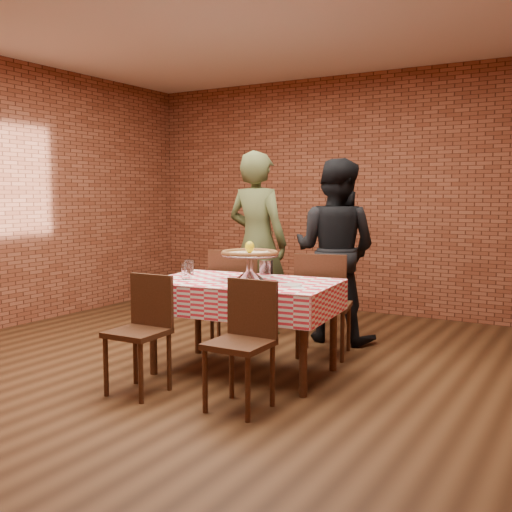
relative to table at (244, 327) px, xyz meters
name	(u,v)px	position (x,y,z in m)	size (l,w,h in m)	color
ground	(205,369)	(-0.33, -0.09, -0.38)	(6.00, 6.00, 0.00)	black
back_wall	(345,194)	(-0.33, 2.91, 1.08)	(5.50, 5.50, 0.00)	brown
table	(244,327)	(0.00, 0.00, 0.00)	(1.45, 0.87, 0.75)	#402215
tablecloth	(244,296)	(0.00, 0.00, 0.26)	(1.48, 0.90, 0.25)	red
pizza_stand	(250,268)	(0.04, 0.03, 0.49)	(0.47, 0.47, 0.21)	silver
pizza	(250,254)	(0.04, 0.03, 0.60)	(0.46, 0.46, 0.03)	beige
lemon	(250,247)	(0.04, 0.03, 0.65)	(0.07, 0.07, 0.10)	yellow
water_glass_left	(186,272)	(-0.45, -0.17, 0.45)	(0.08, 0.08, 0.13)	white
water_glass_right	(189,267)	(-0.61, 0.07, 0.45)	(0.08, 0.08, 0.13)	white
side_plate	(291,285)	(0.46, -0.05, 0.39)	(0.16, 0.16, 0.01)	white
sweetener_packet_a	(301,287)	(0.55, -0.09, 0.39)	(0.05, 0.04, 0.01)	white
sweetener_packet_b	(315,289)	(0.67, -0.09, 0.39)	(0.05, 0.04, 0.01)	white
condiment_caddy	(266,268)	(0.01, 0.34, 0.45)	(0.10, 0.08, 0.14)	silver
chair_near_left	(137,336)	(-0.40, -0.83, 0.05)	(0.38, 0.38, 0.86)	#402215
chair_near_right	(239,347)	(0.42, -0.74, 0.06)	(0.39, 0.39, 0.87)	#402215
chair_far_left	(236,297)	(-0.54, 0.72, 0.09)	(0.46, 0.46, 0.94)	#402215
chair_far_right	(324,304)	(0.34, 0.82, 0.09)	(0.46, 0.46, 0.94)	#402215
diner_olive	(257,243)	(-0.63, 1.28, 0.57)	(0.69, 0.45, 1.89)	#434A28
diner_black	(335,251)	(0.20, 1.39, 0.52)	(0.87, 0.68, 1.79)	black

